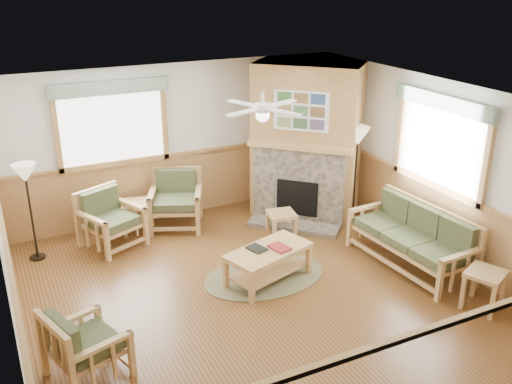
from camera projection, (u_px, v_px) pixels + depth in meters
name	position (u px, v px, depth m)	size (l,w,h in m)	color
floor	(252.00, 291.00, 7.88)	(6.00, 6.00, 0.01)	brown
ceiling	(252.00, 97.00, 6.89)	(6.00, 6.00, 0.01)	white
wall_back	(177.00, 141.00, 9.89)	(6.00, 0.02, 2.70)	silver
wall_front	(404.00, 320.00, 4.88)	(6.00, 0.02, 2.70)	silver
wall_left	(2.00, 247.00, 6.16)	(0.02, 6.00, 2.70)	silver
wall_right	(430.00, 167.00, 8.62)	(0.02, 6.00, 2.70)	silver
wainscot	(252.00, 255.00, 7.68)	(6.00, 6.00, 1.10)	#A57843
fireplace	(307.00, 141.00, 9.94)	(2.20, 2.20, 2.70)	#A57843
window_back	(108.00, 79.00, 8.97)	(1.90, 0.16, 1.50)	white
window_right	(448.00, 92.00, 8.00)	(0.16, 1.90, 1.50)	white
ceiling_fan	(263.00, 94.00, 7.28)	(1.24, 1.24, 0.36)	white
sofa	(411.00, 238.00, 8.39)	(0.81, 1.97, 0.90)	tan
armchair_back_left	(111.00, 220.00, 8.99)	(0.81, 0.81, 0.91)	tan
armchair_back_right	(176.00, 200.00, 9.68)	(0.85, 0.85, 0.95)	tan
armchair_left	(86.00, 343.00, 6.10)	(0.74, 0.74, 0.83)	tan
coffee_table	(268.00, 265.00, 8.06)	(1.23, 0.62, 0.49)	tan
end_table_chairs	(137.00, 217.00, 9.54)	(0.49, 0.47, 0.54)	tan
end_table_sofa	(483.00, 290.00, 7.40)	(0.47, 0.45, 0.53)	tan
footstool	(282.00, 223.00, 9.51)	(0.44, 0.44, 0.38)	tan
braided_rug	(264.00, 276.00, 8.24)	(1.82, 1.82, 0.01)	brown
floor_lamp_left	(31.00, 212.00, 8.49)	(0.35, 0.35, 1.53)	black
floor_lamp_right	(355.00, 176.00, 9.66)	(0.40, 0.40, 1.74)	black
book_red	(280.00, 247.00, 7.98)	(0.22, 0.30, 0.03)	maroon
book_dark	(257.00, 248.00, 7.96)	(0.20, 0.27, 0.03)	black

